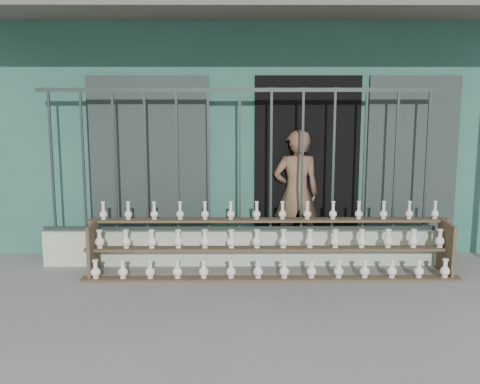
{
  "coord_description": "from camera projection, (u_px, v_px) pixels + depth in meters",
  "views": [
    {
      "loc": [
        -0.06,
        -6.17,
        2.31
      ],
      "look_at": [
        0.0,
        1.0,
        1.0
      ],
      "focal_mm": 45.0,
      "sensor_mm": 36.0,
      "label": 1
    }
  ],
  "objects": [
    {
      "name": "security_fence",
      "position": [
        240.0,
        160.0,
        7.52
      ],
      "size": [
        5.0,
        0.04,
        1.8
      ],
      "color": "#283330",
      "rests_on": "parapet_wall"
    },
    {
      "name": "ground",
      "position": [
        241.0,
        300.0,
        6.49
      ],
      "size": [
        60.0,
        60.0,
        0.0
      ],
      "primitive_type": "plane",
      "color": "slate"
    },
    {
      "name": "shelf_rack",
      "position": [
        270.0,
        245.0,
        7.29
      ],
      "size": [
        4.5,
        0.68,
        0.85
      ],
      "color": "brown",
      "rests_on": "ground"
    },
    {
      "name": "elderly_woman",
      "position": [
        296.0,
        194.0,
        8.0
      ],
      "size": [
        0.66,
        0.48,
        1.7
      ],
      "primitive_type": "imported",
      "rotation": [
        0.0,
        0.0,
        3.25
      ],
      "color": "brown",
      "rests_on": "ground"
    },
    {
      "name": "workshop_building",
      "position": [
        239.0,
        123.0,
        10.35
      ],
      "size": [
        7.4,
        6.6,
        3.21
      ],
      "color": "#2B5C4D",
      "rests_on": "ground"
    },
    {
      "name": "parapet_wall",
      "position": [
        240.0,
        247.0,
        7.72
      ],
      "size": [
        5.0,
        0.2,
        0.45
      ],
      "primitive_type": "cube",
      "color": "beige",
      "rests_on": "ground"
    }
  ]
}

